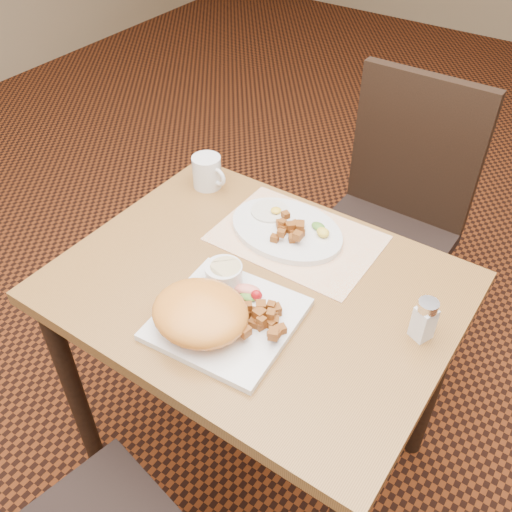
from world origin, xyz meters
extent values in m
plane|color=black|center=(0.00, 0.00, 0.00)|extent=(8.00, 8.00, 0.00)
cube|color=olive|center=(0.00, 0.00, 0.73)|extent=(0.90, 0.70, 0.03)
cylinder|color=black|center=(-0.40, -0.30, 0.36)|extent=(0.05, 0.05, 0.71)
cylinder|color=black|center=(-0.40, 0.30, 0.36)|extent=(0.05, 0.05, 0.71)
cylinder|color=black|center=(0.40, 0.30, 0.36)|extent=(0.05, 0.05, 0.71)
cylinder|color=black|center=(-0.11, -0.41, 0.21)|extent=(0.04, 0.04, 0.42)
cube|color=black|center=(0.06, 0.62, 0.45)|extent=(0.42, 0.42, 0.05)
cylinder|color=black|center=(0.24, 0.80, 0.21)|extent=(0.04, 0.04, 0.42)
cylinder|color=black|center=(0.24, 0.44, 0.21)|extent=(0.04, 0.04, 0.42)
cylinder|color=black|center=(-0.12, 0.80, 0.21)|extent=(0.04, 0.04, 0.42)
cylinder|color=black|center=(-0.12, 0.44, 0.21)|extent=(0.04, 0.04, 0.42)
cube|color=black|center=(0.06, 0.82, 0.72)|extent=(0.42, 0.04, 0.50)
cube|color=white|center=(-0.01, 0.19, 0.75)|extent=(0.40, 0.28, 0.00)
cube|color=silver|center=(0.02, -0.14, 0.76)|extent=(0.30, 0.30, 0.02)
ellipsoid|color=orange|center=(-0.01, -0.19, 0.80)|extent=(0.21, 0.19, 0.08)
ellipsoid|color=orange|center=(0.01, -0.21, 0.78)|extent=(0.08, 0.07, 0.03)
ellipsoid|color=orange|center=(-0.07, -0.16, 0.78)|extent=(0.08, 0.07, 0.03)
cylinder|color=silver|center=(-0.05, -0.05, 0.79)|extent=(0.08, 0.08, 0.05)
cylinder|color=beige|center=(-0.05, -0.05, 0.81)|extent=(0.07, 0.07, 0.01)
ellipsoid|color=#387223|center=(0.02, -0.06, 0.77)|extent=(0.05, 0.04, 0.01)
ellipsoid|color=red|center=(0.04, -0.06, 0.78)|extent=(0.03, 0.03, 0.03)
ellipsoid|color=#F28C72|center=(0.01, -0.05, 0.78)|extent=(0.07, 0.05, 0.02)
cylinder|color=white|center=(-0.11, 0.22, 0.77)|extent=(0.10, 0.10, 0.01)
ellipsoid|color=yellow|center=(-0.09, 0.23, 0.78)|extent=(0.03, 0.03, 0.01)
ellipsoid|color=#387223|center=(0.03, 0.24, 0.78)|extent=(0.05, 0.04, 0.01)
ellipsoid|color=yellow|center=(0.05, 0.22, 0.78)|extent=(0.05, 0.04, 0.02)
cube|color=white|center=(0.38, 0.06, 0.79)|extent=(0.05, 0.05, 0.08)
cylinder|color=silver|center=(0.38, 0.06, 0.84)|extent=(0.06, 0.06, 0.02)
cylinder|color=silver|center=(-0.34, 0.25, 0.80)|extent=(0.08, 0.08, 0.09)
torus|color=silver|center=(-0.29, 0.24, 0.80)|extent=(0.05, 0.02, 0.05)
cube|color=#914D17|center=(0.06, -0.10, 0.77)|extent=(0.02, 0.02, 0.02)
cube|color=#914D17|center=(0.08, -0.12, 0.77)|extent=(0.02, 0.02, 0.02)
cube|color=#914D17|center=(0.08, -0.11, 0.79)|extent=(0.03, 0.03, 0.02)
cube|color=#914D17|center=(0.09, -0.17, 0.79)|extent=(0.03, 0.03, 0.02)
cube|color=#914D17|center=(0.11, -0.11, 0.77)|extent=(0.02, 0.02, 0.02)
cube|color=#914D17|center=(0.07, -0.09, 0.77)|extent=(0.02, 0.02, 0.02)
cube|color=#914D17|center=(0.11, -0.10, 0.78)|extent=(0.02, 0.02, 0.02)
cube|color=#914D17|center=(0.14, -0.11, 0.77)|extent=(0.03, 0.03, 0.02)
cube|color=#914D17|center=(0.10, -0.12, 0.79)|extent=(0.02, 0.02, 0.02)
cube|color=#914D17|center=(0.13, -0.13, 0.77)|extent=(0.02, 0.02, 0.02)
cube|color=#914D17|center=(0.07, -0.09, 0.79)|extent=(0.03, 0.03, 0.02)
cube|color=#914D17|center=(0.14, -0.14, 0.79)|extent=(0.03, 0.03, 0.02)
cube|color=#914D17|center=(0.05, -0.12, 0.78)|extent=(0.02, 0.02, 0.02)
cube|color=#914D17|center=(0.10, -0.07, 0.78)|extent=(0.03, 0.03, 0.02)
cube|color=#914D17|center=(0.10, -0.08, 0.77)|extent=(0.02, 0.02, 0.02)
cube|color=#914D17|center=(0.14, -0.13, 0.79)|extent=(0.02, 0.02, 0.02)
cube|color=#914D17|center=(0.10, -0.10, 0.79)|extent=(0.02, 0.02, 0.02)
cube|color=#914D17|center=(0.09, -0.12, 0.78)|extent=(0.03, 0.03, 0.02)
cube|color=#914D17|center=(0.05, -0.10, 0.79)|extent=(0.02, 0.02, 0.02)
cube|color=#914D17|center=(0.09, -0.07, 0.79)|extent=(0.02, 0.02, 0.01)
cube|color=#914D17|center=(0.00, 0.15, 0.78)|extent=(0.02, 0.02, 0.02)
cube|color=#914D17|center=(-0.02, 0.18, 0.79)|extent=(0.02, 0.02, 0.01)
cube|color=#914D17|center=(-0.04, 0.13, 0.78)|extent=(0.02, 0.02, 0.02)
cube|color=#914D17|center=(-0.01, 0.22, 0.78)|extent=(0.03, 0.03, 0.02)
cube|color=#914D17|center=(-0.02, 0.18, 0.79)|extent=(0.02, 0.02, 0.02)
cube|color=#914D17|center=(0.00, 0.19, 0.79)|extent=(0.03, 0.03, 0.02)
cube|color=#914D17|center=(0.01, 0.18, 0.78)|extent=(0.02, 0.02, 0.02)
cube|color=#914D17|center=(-0.01, 0.19, 0.79)|extent=(0.02, 0.02, 0.02)
cube|color=#914D17|center=(-0.02, 0.18, 0.78)|extent=(0.02, 0.02, 0.02)
cube|color=#914D17|center=(-0.04, 0.17, 0.78)|extent=(0.02, 0.02, 0.01)
cube|color=#914D17|center=(0.00, 0.16, 0.78)|extent=(0.02, 0.02, 0.01)
cube|color=#914D17|center=(-0.05, 0.18, 0.78)|extent=(0.03, 0.03, 0.02)
cube|color=#914D17|center=(-0.01, 0.19, 0.79)|extent=(0.02, 0.02, 0.02)
cube|color=#914D17|center=(-0.05, 0.18, 0.78)|extent=(0.03, 0.03, 0.02)
cube|color=#914D17|center=(-0.05, 0.21, 0.79)|extent=(0.02, 0.02, 0.02)
cube|color=#914D17|center=(-0.02, 0.14, 0.79)|extent=(0.02, 0.02, 0.02)
cube|color=#914D17|center=(0.02, 0.15, 0.79)|extent=(0.02, 0.02, 0.02)
cube|color=#914D17|center=(-0.04, 0.18, 0.79)|extent=(0.02, 0.02, 0.01)
cube|color=#914D17|center=(-0.04, 0.18, 0.78)|extent=(0.02, 0.02, 0.02)
cube|color=#914D17|center=(-0.01, 0.18, 0.78)|extent=(0.02, 0.03, 0.02)
camera|label=1|loc=(0.54, -0.78, 1.67)|focal=40.00mm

